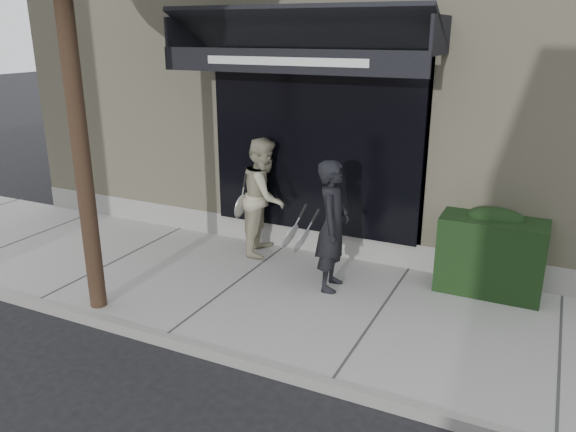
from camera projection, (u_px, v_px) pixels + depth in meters
The scene contains 7 objects.
ground at pixel (377, 322), 6.82m from camera, with size 80.00×80.00×0.00m, color black.
sidewalk at pixel (378, 318), 6.80m from camera, with size 20.00×3.00×0.12m, color #9A9B95.
curb at pixel (330, 386), 5.47m from camera, with size 20.00×0.10×0.14m, color gray.
building_facade at pixel (466, 67), 10.20m from camera, with size 14.30×8.04×5.64m.
hedge at pixel (491, 252), 7.22m from camera, with size 1.30×0.70×1.14m.
pedestrian_front at pixel (332, 226), 7.21m from camera, with size 0.82×0.81×1.73m.
pedestrian_back at pixel (264, 196), 8.43m from camera, with size 0.84×0.99×1.77m.
Camera 1 is at (1.66, -5.94, 3.37)m, focal length 35.00 mm.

